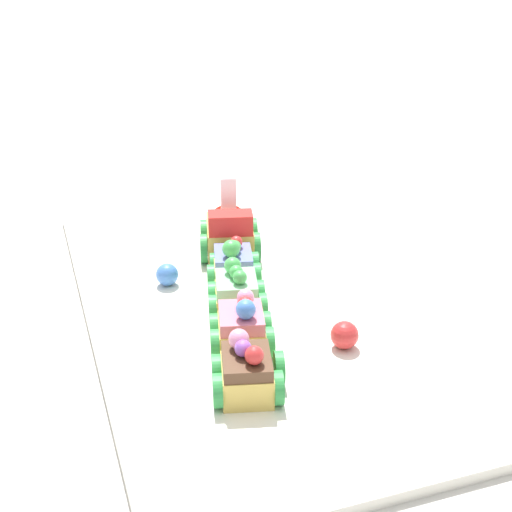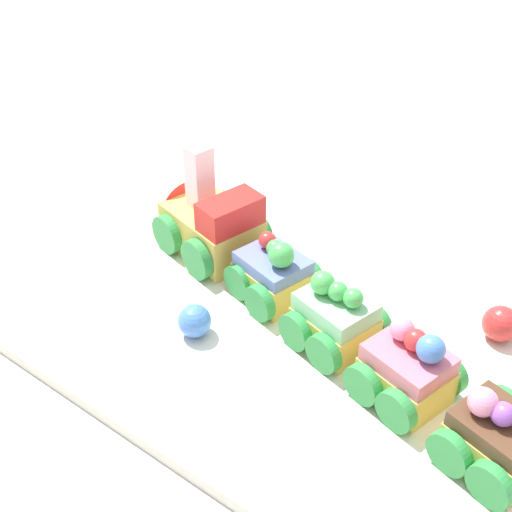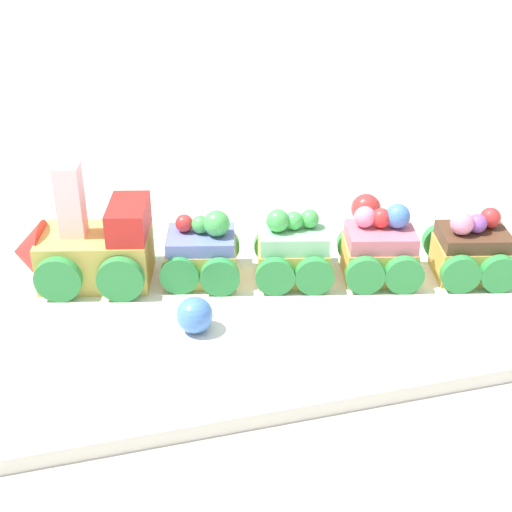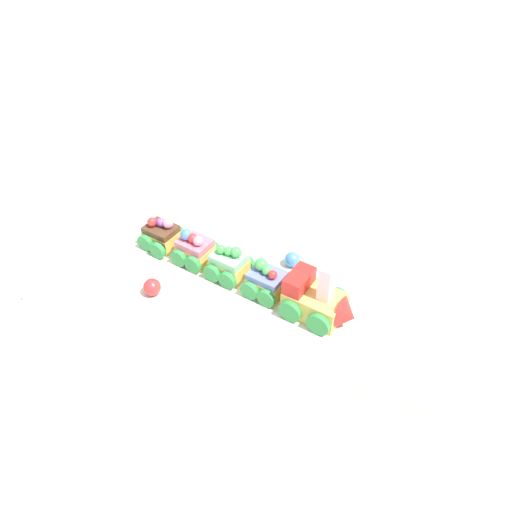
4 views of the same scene
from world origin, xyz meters
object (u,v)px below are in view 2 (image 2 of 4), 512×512
(cake_car_blueberry, at_px, (273,275))
(cake_car_mint, at_px, (335,320))
(cake_car_chocolate, at_px, (497,440))
(gumball_red, at_px, (501,323))
(gumball_blue, at_px, (194,321))
(cake_train_locomotive, at_px, (207,221))
(cake_car_strawberry, at_px, (407,372))

(cake_car_blueberry, distance_m, cake_car_mint, 0.08)
(cake_car_chocolate, height_order, gumball_red, cake_car_chocolate)
(gumball_red, bearing_deg, gumball_blue, 36.14)
(cake_train_locomotive, distance_m, cake_car_mint, 0.17)
(cake_car_mint, bearing_deg, cake_car_blueberry, 0.00)
(cake_car_blueberry, height_order, cake_car_strawberry, cake_car_strawberry)
(gumball_red, bearing_deg, cake_car_mint, 39.52)
(cake_car_mint, bearing_deg, cake_car_strawberry, -179.59)
(cake_car_strawberry, distance_m, gumball_blue, 0.17)
(cake_train_locomotive, height_order, cake_car_blueberry, cake_train_locomotive)
(cake_car_mint, distance_m, cake_car_chocolate, 0.15)
(cake_car_chocolate, relative_size, gumball_red, 2.63)
(cake_train_locomotive, height_order, gumball_red, cake_train_locomotive)
(cake_train_locomotive, relative_size, gumball_blue, 4.49)
(cake_car_blueberry, bearing_deg, cake_train_locomotive, -0.02)
(cake_car_strawberry, relative_size, gumball_blue, 2.82)
(cake_train_locomotive, xyz_separation_m, cake_car_mint, (-0.17, 0.04, -0.01))
(cake_train_locomotive, xyz_separation_m, gumball_red, (-0.27, -0.04, -0.01))
(cake_car_mint, bearing_deg, gumball_red, -126.68)
(cake_car_mint, relative_size, gumball_red, 2.63)
(cake_car_chocolate, bearing_deg, cake_car_blueberry, -0.04)
(cake_train_locomotive, distance_m, cake_car_blueberry, 0.10)
(cake_car_blueberry, bearing_deg, gumball_red, -145.46)
(cake_car_blueberry, xyz_separation_m, gumball_blue, (0.02, 0.08, -0.01))
(cake_train_locomotive, relative_size, cake_car_strawberry, 1.60)
(cake_car_blueberry, xyz_separation_m, cake_car_mint, (-0.07, 0.02, 0.00))
(cake_car_mint, height_order, gumball_red, cake_car_mint)
(cake_car_strawberry, height_order, gumball_red, cake_car_strawberry)
(cake_car_strawberry, bearing_deg, cake_car_blueberry, 0.20)
(cake_car_strawberry, distance_m, gumball_red, 0.11)
(cake_car_mint, xyz_separation_m, cake_car_strawberry, (-0.07, 0.02, 0.00))
(cake_car_mint, relative_size, cake_car_chocolate, 1.00)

